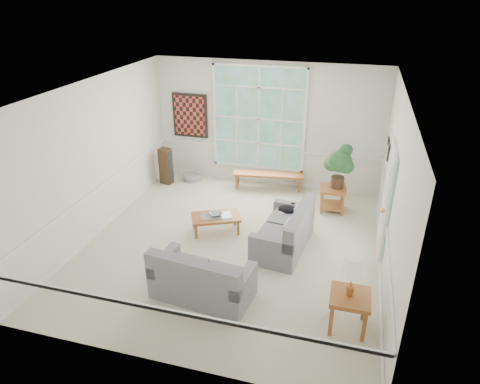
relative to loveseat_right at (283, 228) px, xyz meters
name	(u,v)px	position (x,y,z in m)	size (l,w,h in m)	color
floor	(232,245)	(-0.95, -0.18, -0.43)	(5.50, 6.00, 0.01)	beige
ceiling	(231,89)	(-0.95, -0.18, 2.57)	(5.50, 6.00, 0.02)	white
wall_back	(267,125)	(-0.95, 2.82, 1.07)	(5.50, 0.02, 3.00)	silver
wall_front	(159,272)	(-0.95, -3.18, 1.07)	(5.50, 0.02, 3.00)	silver
wall_left	(96,158)	(-3.70, -0.18, 1.07)	(0.02, 6.00, 3.00)	silver
wall_right	(393,191)	(1.80, -0.18, 1.07)	(0.02, 6.00, 3.00)	silver
window_back	(259,119)	(-1.15, 2.78, 1.22)	(2.30, 0.08, 2.40)	white
entry_door	(386,200)	(1.76, 0.42, 0.62)	(0.08, 0.90, 2.10)	white
door_sidelight	(388,211)	(1.76, -0.21, 0.72)	(0.08, 0.26, 1.90)	white
wall_art	(190,116)	(-2.90, 2.77, 1.17)	(0.90, 0.06, 1.10)	maroon
wall_frame_near	(388,152)	(1.76, 1.57, 1.12)	(0.04, 0.26, 0.32)	black
wall_frame_far	(387,145)	(1.76, 1.97, 1.12)	(0.04, 0.26, 0.32)	black
loveseat_right	(283,228)	(0.00, 0.00, 0.00)	(0.82, 1.58, 0.86)	slate
loveseat_front	(203,274)	(-0.98, -1.73, 0.00)	(1.57, 0.81, 0.85)	slate
coffee_table	(216,224)	(-1.40, 0.20, -0.25)	(0.97, 0.53, 0.36)	brown
pewter_bowl	(216,214)	(-1.41, 0.23, -0.03)	(0.31, 0.31, 0.08)	#9A9A9F
window_bench	(268,181)	(-0.82, 2.47, -0.23)	(1.70, 0.33, 0.40)	brown
end_table	(332,199)	(0.78, 1.76, -0.15)	(0.55, 0.55, 0.55)	brown
houseplant	(339,166)	(0.85, 1.81, 0.61)	(0.57, 0.57, 0.98)	#28562C
side_table	(348,311)	(1.29, -1.84, -0.14)	(0.57, 0.57, 0.58)	brown
table_lamp	(352,276)	(1.27, -1.83, 0.47)	(0.37, 0.37, 0.63)	white
pet_bed	(192,177)	(-2.81, 2.47, -0.36)	(0.46, 0.46, 0.14)	gray
floor_speaker	(166,166)	(-3.35, 2.12, 0.03)	(0.28, 0.22, 0.91)	#372416
cat	(287,209)	(-0.03, 0.57, 0.10)	(0.37, 0.26, 0.17)	black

